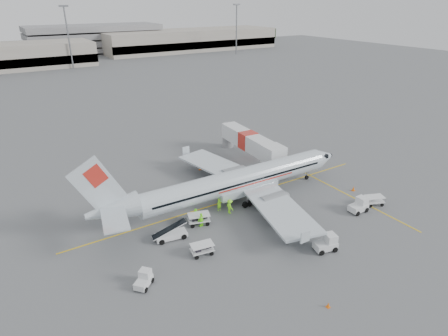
{
  "coord_description": "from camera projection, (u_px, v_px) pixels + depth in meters",
  "views": [
    {
      "loc": [
        -24.11,
        -36.25,
        24.28
      ],
      "look_at": [
        0.0,
        2.0,
        3.8
      ],
      "focal_mm": 30.0,
      "sensor_mm": 36.0,
      "label": 1
    }
  ],
  "objects": [
    {
      "name": "cone_nose",
      "position": [
        354.0,
        188.0,
        51.79
      ],
      "size": [
        0.42,
        0.42,
        0.69
      ],
      "primitive_type": "cone",
      "color": "orange",
      "rests_on": "ground"
    },
    {
      "name": "cart_loaded_a",
      "position": [
        199.0,
        219.0,
        43.96
      ],
      "size": [
        2.86,
        2.18,
        1.32
      ],
      "primitive_type": null,
      "rotation": [
        0.0,
        0.0,
        -0.3
      ],
      "color": "silver",
      "rests_on": "ground"
    },
    {
      "name": "mast_center",
      "position": [
        69.0,
        38.0,
        138.48
      ],
      "size": [
        3.2,
        1.2,
        22.0
      ],
      "primitive_type": null,
      "color": "slate",
      "rests_on": "ground"
    },
    {
      "name": "crew_b",
      "position": [
        196.0,
        215.0,
        44.58
      ],
      "size": [
        0.97,
        0.97,
        1.59
      ],
      "primitive_type": "imported",
      "rotation": [
        0.0,
        0.0,
        -0.82
      ],
      "color": "#7CEC1A",
      "rests_on": "ground"
    },
    {
      "name": "cone_port",
      "position": [
        200.0,
        168.0,
        58.11
      ],
      "size": [
        0.38,
        0.38,
        0.61
      ],
      "primitive_type": "cone",
      "color": "orange",
      "rests_on": "ground"
    },
    {
      "name": "stripe_lead",
      "position": [
        232.0,
        199.0,
        49.66
      ],
      "size": [
        44.0,
        0.2,
        0.01
      ],
      "primitive_type": "cube",
      "color": "yellow",
      "rests_on": "ground"
    },
    {
      "name": "tug_aft",
      "position": [
        143.0,
        280.0,
        34.36
      ],
      "size": [
        2.19,
        2.11,
        1.5
      ],
      "primitive_type": null,
      "rotation": [
        0.0,
        0.0,
        0.72
      ],
      "color": "silver",
      "rests_on": "ground"
    },
    {
      "name": "terminal_east",
      "position": [
        191.0,
        40.0,
        193.34
      ],
      "size": [
        90.0,
        26.0,
        10.0
      ],
      "primitive_type": null,
      "color": "gray",
      "rests_on": "ground"
    },
    {
      "name": "aircraft",
      "position": [
        239.0,
        166.0,
        47.5
      ],
      "size": [
        36.14,
        28.6,
        9.81
      ],
      "primitive_type": null,
      "rotation": [
        0.0,
        0.0,
        -0.02
      ],
      "color": "silver",
      "rests_on": "ground"
    },
    {
      "name": "cart_empty_a",
      "position": [
        280.0,
        219.0,
        44.1
      ],
      "size": [
        2.28,
        1.49,
        1.13
      ],
      "primitive_type": null,
      "rotation": [
        0.0,
        0.0,
        0.1
      ],
      "color": "silver",
      "rests_on": "ground"
    },
    {
      "name": "stripe_cross",
      "position": [
        351.0,
        197.0,
        50.3
      ],
      "size": [
        0.2,
        20.0,
        0.01
      ],
      "primitive_type": "cube",
      "color": "yellow",
      "rests_on": "ground"
    },
    {
      "name": "cart_empty_b",
      "position": [
        374.0,
        200.0,
        48.11
      ],
      "size": [
        2.7,
        2.17,
        1.23
      ],
      "primitive_type": null,
      "rotation": [
        0.0,
        0.0,
        -0.38
      ],
      "color": "silver",
      "rests_on": "ground"
    },
    {
      "name": "treeline",
      "position": [
        36.0,
        46.0,
        183.27
      ],
      "size": [
        300.0,
        3.0,
        6.0
      ],
      "primitive_type": null,
      "color": "black",
      "rests_on": "ground"
    },
    {
      "name": "cart_loaded_b",
      "position": [
        202.0,
        249.0,
        38.76
      ],
      "size": [
        2.55,
        1.76,
        1.23
      ],
      "primitive_type": null,
      "rotation": [
        0.0,
        0.0,
        -0.16
      ],
      "color": "silver",
      "rests_on": "ground"
    },
    {
      "name": "ground",
      "position": [
        232.0,
        199.0,
        49.66
      ],
      "size": [
        360.0,
        360.0,
        0.0
      ],
      "primitive_type": "plane",
      "color": "#56595B"
    },
    {
      "name": "crew_d",
      "position": [
        201.0,
        220.0,
        43.43
      ],
      "size": [
        1.11,
        0.67,
        1.76
      ],
      "primitive_type": "imported",
      "rotation": [
        0.0,
        0.0,
        3.39
      ],
      "color": "#7CEC1A",
      "rests_on": "ground"
    },
    {
      "name": "crew_c",
      "position": [
        230.0,
        206.0,
        46.1
      ],
      "size": [
        0.76,
        1.25,
        1.88
      ],
      "primitive_type": "imported",
      "rotation": [
        0.0,
        0.0,
        1.62
      ],
      "color": "#7CEC1A",
      "rests_on": "ground"
    },
    {
      "name": "parking_garage",
      "position": [
        95.0,
        38.0,
        182.21
      ],
      "size": [
        62.0,
        24.0,
        14.0
      ],
      "primitive_type": null,
      "color": "slate",
      "rests_on": "ground"
    },
    {
      "name": "mast_east",
      "position": [
        236.0,
        30.0,
        174.91
      ],
      "size": [
        3.2,
        1.2,
        22.0
      ],
      "primitive_type": null,
      "color": "slate",
      "rests_on": "ground"
    },
    {
      "name": "belt_loader",
      "position": [
        171.0,
        229.0,
        41.04
      ],
      "size": [
        4.83,
        2.42,
        2.5
      ],
      "primitive_type": null,
      "rotation": [
        0.0,
        0.0,
        -0.15
      ],
      "color": "silver",
      "rests_on": "ground"
    },
    {
      "name": "tug_mid",
      "position": [
        326.0,
        243.0,
        39.27
      ],
      "size": [
        2.63,
        1.88,
        1.84
      ],
      "primitive_type": null,
      "rotation": [
        0.0,
        0.0,
        -0.23
      ],
      "color": "silver",
      "rests_on": "ground"
    },
    {
      "name": "crew_a",
      "position": [
        219.0,
        205.0,
        46.75
      ],
      "size": [
        0.63,
        0.45,
        1.63
      ],
      "primitive_type": "imported",
      "rotation": [
        0.0,
        0.0,
        0.11
      ],
      "color": "#7CEC1A",
      "rests_on": "ground"
    },
    {
      "name": "jet_bridge",
      "position": [
        248.0,
        146.0,
        61.22
      ],
      "size": [
        4.18,
        17.66,
        4.6
      ],
      "primitive_type": null,
      "rotation": [
        0.0,
        0.0,
        -0.05
      ],
      "color": "silver",
      "rests_on": "ground"
    },
    {
      "name": "cone_stbd",
      "position": [
        328.0,
        305.0,
        32.17
      ],
      "size": [
        0.33,
        0.33,
        0.54
      ],
      "primitive_type": "cone",
      "color": "orange",
      "rests_on": "ground"
    },
    {
      "name": "tug_fore",
      "position": [
        358.0,
        205.0,
        46.43
      ],
      "size": [
        2.4,
        1.38,
        1.86
      ],
      "primitive_type": null,
      "rotation": [
        0.0,
        0.0,
        -0.0
      ],
      "color": "silver",
      "rests_on": "ground"
    }
  ]
}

